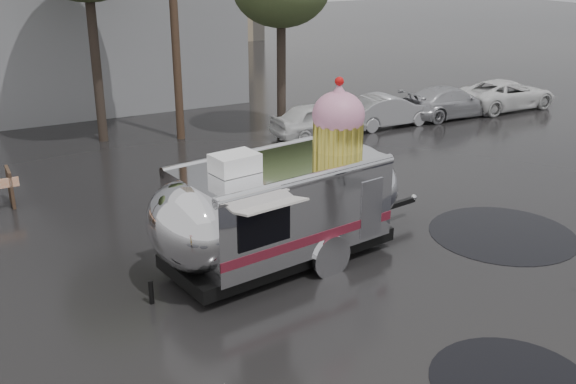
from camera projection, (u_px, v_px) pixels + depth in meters
ground at (318, 363)px, 11.21m from camera, size 120.00×120.00×0.00m
puddles at (373, 337)px, 11.94m from camera, size 14.97×7.45×0.01m
utility_pole at (173, 4)px, 22.28m from camera, size 1.60×0.28×9.00m
parked_cars at (426, 102)px, 26.04m from camera, size 13.20×1.90×1.50m
airstream_trailer at (283, 201)px, 14.34m from camera, size 7.30×3.49×3.97m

